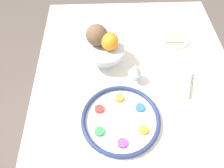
{
  "coord_description": "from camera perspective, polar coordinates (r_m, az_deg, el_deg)",
  "views": [
    {
      "loc": [
        -0.68,
        0.15,
        1.64
      ],
      "look_at": [
        -0.08,
        0.12,
        0.8
      ],
      "focal_mm": 35.0,
      "sensor_mm": 36.0,
      "label": 1
    }
  ],
  "objects": [
    {
      "name": "bread_plate",
      "position": [
        1.35,
        15.64,
        11.63
      ],
      "size": [
        0.19,
        0.19,
        0.02
      ],
      "color": "beige",
      "rests_on": "dining_table"
    },
    {
      "name": "seder_plate",
      "position": [
        0.97,
        2.29,
        -9.2
      ],
      "size": [
        0.35,
        0.35,
        0.03
      ],
      "color": "silver",
      "rests_on": "dining_table"
    },
    {
      "name": "orange_fruit",
      "position": [
        1.06,
        -0.62,
        10.98
      ],
      "size": [
        0.09,
        0.09,
        0.09
      ],
      "color": "orange",
      "rests_on": "fruit_stand"
    },
    {
      "name": "coconut",
      "position": [
        1.08,
        -4.05,
        12.65
      ],
      "size": [
        0.11,
        0.11,
        0.11
      ],
      "color": "brown",
      "rests_on": "fruit_stand"
    },
    {
      "name": "wine_glass",
      "position": [
        1.04,
        6.19,
        3.66
      ],
      "size": [
        0.07,
        0.07,
        0.12
      ],
      "color": "silver",
      "rests_on": "dining_table"
    },
    {
      "name": "ground_plane",
      "position": [
        1.78,
        3.96,
        -13.02
      ],
      "size": [
        8.0,
        8.0,
        0.0
      ],
      "primitive_type": "plane",
      "color": "#564C47"
    },
    {
      "name": "cup_near",
      "position": [
        1.3,
        -2.19,
        13.81
      ],
      "size": [
        0.06,
        0.06,
        0.07
      ],
      "color": "silver",
      "rests_on": "dining_table"
    },
    {
      "name": "fork_right",
      "position": [
        1.03,
        -13.55,
        -6.47
      ],
      "size": [
        0.06,
        0.16,
        0.01
      ],
      "color": "silver",
      "rests_on": "dining_table"
    },
    {
      "name": "fruit_stand",
      "position": [
        1.11,
        -1.99,
        8.62
      ],
      "size": [
        0.2,
        0.2,
        0.11
      ],
      "color": "silver",
      "rests_on": "dining_table"
    },
    {
      "name": "spoon",
      "position": [
        1.16,
        20.3,
        0.77
      ],
      "size": [
        0.14,
        0.07,
        0.01
      ],
      "color": "silver",
      "rests_on": "dining_table"
    },
    {
      "name": "fork_left",
      "position": [
        1.02,
        -13.72,
        -7.94
      ],
      "size": [
        0.05,
        0.16,
        0.01
      ],
      "color": "silver",
      "rests_on": "dining_table"
    },
    {
      "name": "napkin_roll",
      "position": [
        1.12,
        18.93,
        0.25
      ],
      "size": [
        0.16,
        0.09,
        0.04
      ],
      "color": "white",
      "rests_on": "dining_table"
    },
    {
      "name": "dining_table",
      "position": [
        1.44,
        4.82,
        -7.15
      ],
      "size": [
        1.24,
        1.02,
        0.76
      ],
      "color": "silver",
      "rests_on": "ground_plane"
    }
  ]
}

